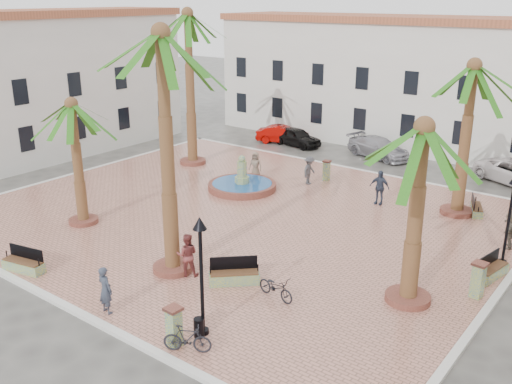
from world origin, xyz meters
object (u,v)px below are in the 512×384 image
Objects in this scene: bicycle_b at (187,339)px; pedestrian_fountain_b at (379,187)px; bench_e at (492,271)px; bollard_se at (174,326)px; bench_se at (234,276)px; litter_bin at (199,328)px; pedestrian_east at (510,229)px; car_red at (283,134)px; car_black at (297,137)px; palm_e at (422,152)px; bench_s at (24,265)px; bicycle_a at (276,287)px; lamppost_s at (201,256)px; palm_sw at (73,120)px; pedestrian_fountain_a at (256,165)px; palm_nw at (188,30)px; bollard_n at (326,170)px; lamppost_e at (511,205)px; car_silver at (379,148)px; palm_s at (162,60)px; cyclist_a at (105,290)px; bench_ne at (476,209)px; bollard_e at (478,279)px; fountain at (242,185)px; palm_ne at (472,84)px; pedestrian_north at (309,170)px.

bicycle_b is 16.26m from pedestrian_fountain_b.
bollard_se is (-6.77, -11.12, 0.45)m from bench_e.
bench_se reaches higher than litter_bin.
pedestrian_east is (6.51, 14.57, 0.18)m from bollard_se.
bench_e is at bearing -147.21° from car_red.
pedestrian_fountain_b is at bearing -118.93° from car_black.
bench_s is (-13.58, -7.28, -5.46)m from palm_e.
bollard_se is at bearing 60.47° from bicycle_b.
bollard_se is 0.82× the size of bicycle_a.
palm_e is 1.65× the size of lamppost_s.
bench_se is 4.62m from bollard_se.
palm_sw is 12.12m from pedestrian_fountain_a.
palm_nw reaches higher than bollard_n.
bench_se is 13.70m from pedestrian_fountain_a.
bicycle_a is (-5.96, -8.17, -2.23)m from lamppost_e.
car_silver is (6.10, 20.56, -4.67)m from palm_sw.
car_black is at bearing 112.48° from car_silver.
lamppost_e is (10.67, 8.88, -5.86)m from palm_s.
palm_e is 3.89× the size of cyclist_a.
bicycle_b is 18.38m from pedestrian_fountain_a.
bench_ne is at bearing 40.89° from palm_sw.
bollard_n is 0.26× the size of car_silver.
palm_s is at bearing -108.33° from pedestrian_fountain_b.
car_black is at bearing 134.95° from bollard_n.
litter_bin is (-6.50, -8.27, -0.40)m from bollard_e.
pedestrian_fountain_a is (-0.67, 2.17, 0.55)m from fountain.
lamppost_s is 2.22× the size of pedestrian_fountain_b.
palm_e is at bearing 162.48° from bench_ne.
car_black is (-6.48, 6.50, -0.10)m from bollard_n.
palm_ne is (14.41, 12.59, 1.47)m from palm_sw.
palm_e is 6.46m from lamppost_e.
pedestrian_fountain_b is (-7.44, 3.55, -1.73)m from lamppost_e.
fountain is at bearing 53.70° from bicycle_a.
car_red is 7.82m from car_silver.
lamppost_s reaches higher than pedestrian_east.
bench_se is 1.08× the size of pedestrian_north.
car_silver is at bearing -82.64° from cyclist_a.
bicycle_b is at bearing -12.25° from bench_s.
palm_ne is 1.96× the size of car_red.
palm_nw is at bearing 162.11° from bollard_e.
fountain reaches higher than car_red.
palm_nw is 5.60× the size of pedestrian_east.
car_black is (-10.39, 20.16, 0.25)m from bench_se.
litter_bin is 27.23m from car_red.
bollard_se is 1.12× the size of bollard_n.
bench_ne is 1.23× the size of bollard_e.
lamppost_s is (11.44, -3.71, -2.38)m from palm_sw.
bench_ne is 1.40× the size of bollard_n.
bicycle_b is (4.46, -3.78, -8.06)m from palm_s.
palm_nw is at bearing 133.86° from litter_bin.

